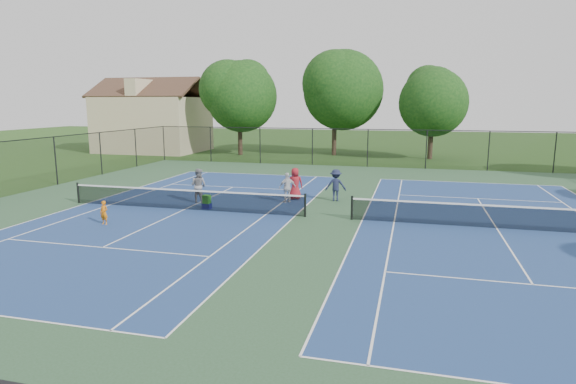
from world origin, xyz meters
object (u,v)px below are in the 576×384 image
(clapboard_house, at_px, (153,122))
(tree_back_b, at_px, (335,86))
(tree_back_a, at_px, (239,92))
(bystander_b, at_px, (336,185))
(child_player, at_px, (104,213))
(bystander_c, at_px, (295,184))
(bystander_a, at_px, (288,188))
(ball_hopper, at_px, (207,199))
(tree_back_c, at_px, (433,98))
(instructor, at_px, (199,186))
(ball_crate, at_px, (207,206))

(clapboard_house, bearing_deg, tree_back_b, 3.01)
(tree_back_a, distance_m, bystander_b, 24.32)
(child_player, xyz_separation_m, bystander_c, (6.52, 7.26, 0.34))
(child_player, relative_size, bystander_a, 0.65)
(tree_back_a, bearing_deg, ball_hopper, -73.53)
(tree_back_c, bearing_deg, tree_back_b, 173.66)
(tree_back_c, distance_m, bystander_b, 22.22)
(tree_back_a, bearing_deg, bystander_a, -63.86)
(tree_back_a, distance_m, instructor, 23.66)
(tree_back_b, distance_m, ball_hopper, 26.40)
(tree_back_c, relative_size, bystander_b, 5.03)
(bystander_c, bearing_deg, child_player, 26.50)
(tree_back_a, distance_m, bystander_c, 23.39)
(clapboard_house, xyz_separation_m, instructor, (15.96, -23.31, -2.20))
(tree_back_c, relative_size, ball_hopper, 20.82)
(clapboard_house, distance_m, bystander_a, 30.18)
(bystander_a, bearing_deg, ball_hopper, 3.65)
(instructor, xyz_separation_m, bystander_c, (4.58, 2.09, -0.04))
(tree_back_c, height_order, ball_hopper, tree_back_c)
(bystander_b, bearing_deg, tree_back_b, -89.07)
(instructor, relative_size, bystander_a, 1.14)
(tree_back_c, bearing_deg, ball_crate, -114.13)
(tree_back_c, xyz_separation_m, ball_hopper, (-11.02, -24.60, -5.00))
(child_player, xyz_separation_m, ball_hopper, (2.95, 3.88, -0.02))
(tree_back_a, xyz_separation_m, ball_hopper, (6.98, -23.60, -5.55))
(tree_back_a, height_order, bystander_c, tree_back_a)
(bystander_c, height_order, ball_crate, bystander_c)
(child_player, xyz_separation_m, bystander_a, (6.34, 6.34, 0.27))
(tree_back_b, xyz_separation_m, bystander_c, (1.55, -22.22, -5.75))
(bystander_a, distance_m, bystander_b, 2.56)
(bystander_a, bearing_deg, ball_crate, 3.65)
(tree_back_b, relative_size, bystander_c, 5.91)
(tree_back_a, bearing_deg, child_player, -81.65)
(tree_back_c, bearing_deg, tree_back_a, -176.82)
(tree_back_b, relative_size, instructor, 5.65)
(clapboard_house, xyz_separation_m, bystander_b, (22.70, -21.07, -2.26))
(tree_back_a, distance_m, ball_hopper, 25.23)
(bystander_c, bearing_deg, ball_hopper, 21.86)
(tree_back_c, distance_m, bystander_a, 23.89)
(tree_back_c, bearing_deg, bystander_b, -104.11)
(tree_back_c, height_order, bystander_c, tree_back_c)
(tree_back_c, distance_m, clapboard_house, 28.10)
(tree_back_a, xyz_separation_m, bystander_c, (10.55, -20.22, -5.19))
(bystander_c, xyz_separation_m, ball_hopper, (-3.57, -3.38, -0.37))
(bystander_b, xyz_separation_m, ball_hopper, (-5.72, -3.53, -0.35))
(child_player, bearing_deg, bystander_b, 46.26)
(tree_back_a, xyz_separation_m, child_player, (4.03, -27.48, -5.53))
(clapboard_house, xyz_separation_m, ball_hopper, (16.98, -24.60, -2.61))
(bystander_c, bearing_deg, tree_back_a, -84.04)
(bystander_b, bearing_deg, clapboard_house, -51.46)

